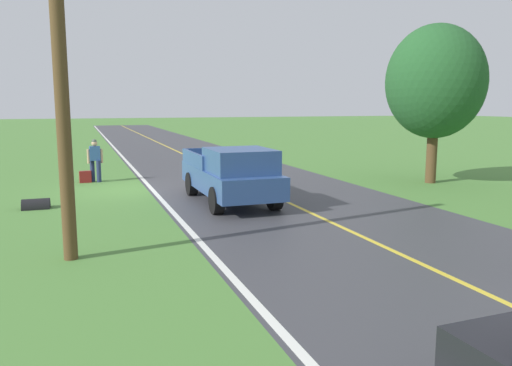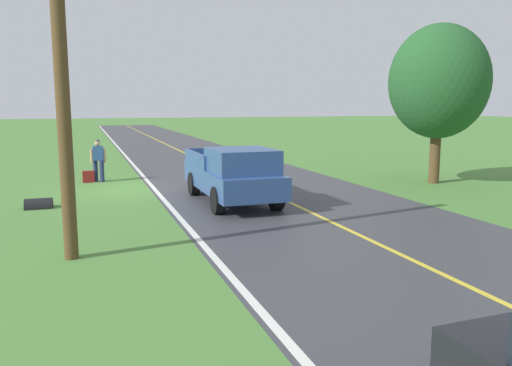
{
  "view_description": "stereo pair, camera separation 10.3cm",
  "coord_description": "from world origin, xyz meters",
  "px_view_note": "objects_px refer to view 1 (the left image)",
  "views": [
    {
      "loc": [
        1.72,
        19.23,
        3.16
      ],
      "look_at": [
        -1.64,
        9.7,
        1.59
      ],
      "focal_mm": 35.8,
      "sensor_mm": 36.0,
      "label": 1
    },
    {
      "loc": [
        1.63,
        19.27,
        3.16
      ],
      "look_at": [
        -1.64,
        9.7,
        1.59
      ],
      "focal_mm": 35.8,
      "sensor_mm": 36.0,
      "label": 2
    }
  ],
  "objects_px": {
    "hitchhiker_walking": "(95,158)",
    "suitcase_carried": "(85,177)",
    "pickup_truck_passing": "(232,173)",
    "tree_far_side_near": "(435,82)",
    "utility_pole_roadside": "(60,68)"
  },
  "relations": [
    {
      "from": "pickup_truck_passing",
      "to": "utility_pole_roadside",
      "type": "height_order",
      "value": "utility_pole_roadside"
    },
    {
      "from": "hitchhiker_walking",
      "to": "pickup_truck_passing",
      "type": "relative_size",
      "value": 0.32
    },
    {
      "from": "hitchhiker_walking",
      "to": "pickup_truck_passing",
      "type": "distance_m",
      "value": 7.39
    },
    {
      "from": "suitcase_carried",
      "to": "tree_far_side_near",
      "type": "bearing_deg",
      "value": 65.66
    },
    {
      "from": "pickup_truck_passing",
      "to": "tree_far_side_near",
      "type": "height_order",
      "value": "tree_far_side_near"
    },
    {
      "from": "pickup_truck_passing",
      "to": "tree_far_side_near",
      "type": "xyz_separation_m",
      "value": [
        -8.82,
        -1.46,
        3.04
      ]
    },
    {
      "from": "hitchhiker_walking",
      "to": "suitcase_carried",
      "type": "xyz_separation_m",
      "value": [
        0.41,
        0.12,
        -0.74
      ]
    },
    {
      "from": "suitcase_carried",
      "to": "utility_pole_roadside",
      "type": "bearing_deg",
      "value": -7.48
    },
    {
      "from": "hitchhiker_walking",
      "to": "pickup_truck_passing",
      "type": "height_order",
      "value": "pickup_truck_passing"
    },
    {
      "from": "hitchhiker_walking",
      "to": "utility_pole_roadside",
      "type": "relative_size",
      "value": 0.23
    },
    {
      "from": "suitcase_carried",
      "to": "tree_far_side_near",
      "type": "relative_size",
      "value": 0.08
    },
    {
      "from": "hitchhiker_walking",
      "to": "suitcase_carried",
      "type": "height_order",
      "value": "hitchhiker_walking"
    },
    {
      "from": "utility_pole_roadside",
      "to": "hitchhiker_walking",
      "type": "bearing_deg",
      "value": -94.74
    },
    {
      "from": "pickup_truck_passing",
      "to": "utility_pole_roadside",
      "type": "distance_m",
      "value": 7.3
    },
    {
      "from": "suitcase_carried",
      "to": "utility_pole_roadside",
      "type": "xyz_separation_m",
      "value": [
        0.49,
        10.76,
        3.6
      ]
    }
  ]
}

